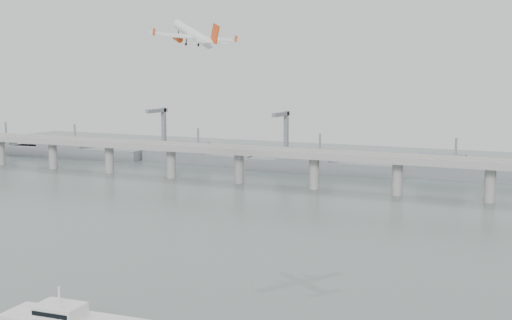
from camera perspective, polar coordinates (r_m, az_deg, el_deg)
The scene contains 4 objects.
ground at distance 221.67m, azimuth -6.18°, elevation -10.94°, with size 900.00×900.00×0.00m, color slate.
bridge at distance 398.69m, azimuth 8.76°, elevation -0.19°, with size 800.00×22.00×23.90m.
distant_fleet at distance 521.57m, azimuth -5.61°, elevation 0.36°, with size 453.00×60.90×40.00m.
airliner at distance 279.02m, azimuth -5.20°, elevation 10.35°, with size 35.48×34.25×15.46m.
Camera 1 is at (110.35, -179.26, 69.47)m, focal length 48.00 mm.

